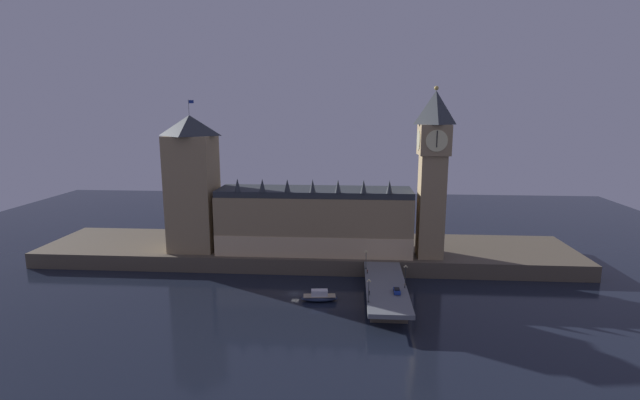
% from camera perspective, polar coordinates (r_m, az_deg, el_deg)
% --- Properties ---
extents(ground_plane, '(400.00, 400.00, 0.00)m').
position_cam_1_polar(ground_plane, '(162.38, -3.08, -11.44)').
color(ground_plane, black).
extents(embankment, '(220.00, 42.00, 6.13)m').
position_cam_1_polar(embankment, '(197.84, -1.68, -6.34)').
color(embankment, brown).
rests_on(embankment, ground_plane).
extents(parliament_hall, '(76.42, 20.60, 30.41)m').
position_cam_1_polar(parliament_hall, '(185.27, -0.68, -2.49)').
color(parliament_hall, '#9E845B').
rests_on(parliament_hall, embankment).
extents(clock_tower, '(11.67, 11.78, 64.51)m').
position_cam_1_polar(clock_tower, '(179.05, 13.71, 3.71)').
color(clock_tower, '#9E845B').
rests_on(clock_tower, embankment).
extents(victoria_tower, '(18.03, 18.03, 59.99)m').
position_cam_1_polar(victoria_tower, '(192.56, -15.41, 2.02)').
color(victoria_tower, '#9E845B').
rests_on(victoria_tower, embankment).
extents(bridge, '(13.08, 46.00, 6.10)m').
position_cam_1_polar(bridge, '(155.48, 8.10, -10.96)').
color(bridge, slate).
rests_on(bridge, ground_plane).
extents(car_southbound_lead, '(2.09, 4.59, 1.51)m').
position_cam_1_polar(car_southbound_lead, '(148.32, 9.44, -10.96)').
color(car_southbound_lead, navy).
rests_on(car_southbound_lead, bridge).
extents(pedestrian_near_rail, '(0.38, 0.38, 1.71)m').
position_cam_1_polar(pedestrian_near_rail, '(145.35, 6.08, -11.25)').
color(pedestrian_near_rail, black).
rests_on(pedestrian_near_rail, bridge).
extents(pedestrian_mid_walk, '(0.38, 0.38, 1.72)m').
position_cam_1_polar(pedestrian_mid_walk, '(152.37, 10.40, -10.31)').
color(pedestrian_mid_walk, black).
rests_on(pedestrian_mid_walk, bridge).
extents(pedestrian_far_rail, '(0.38, 0.38, 1.58)m').
position_cam_1_polar(pedestrian_far_rail, '(163.58, 5.85, -8.71)').
color(pedestrian_far_rail, black).
rests_on(pedestrian_far_rail, bridge).
extents(street_lamp_near, '(1.34, 0.60, 7.18)m').
position_cam_1_polar(street_lamp_near, '(139.08, 6.01, -10.71)').
color(street_lamp_near, '#2D3333').
rests_on(street_lamp_near, bridge).
extents(street_lamp_mid, '(1.34, 0.60, 6.76)m').
position_cam_1_polar(street_lamp_mid, '(153.85, 10.48, -8.78)').
color(street_lamp_mid, '#2D3333').
rests_on(street_lamp_mid, bridge).
extents(street_lamp_far, '(1.34, 0.60, 6.84)m').
position_cam_1_polar(street_lamp_far, '(166.86, 5.69, -7.06)').
color(street_lamp_far, '#2D3333').
rests_on(street_lamp_far, bridge).
extents(boat_upstream, '(12.31, 5.25, 3.85)m').
position_cam_1_polar(boat_upstream, '(155.87, -0.07, -11.84)').
color(boat_upstream, '#1E2842').
rests_on(boat_upstream, ground_plane).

